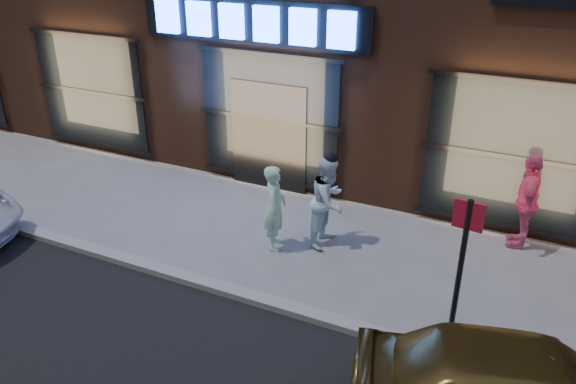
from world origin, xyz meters
name	(u,v)px	position (x,y,z in m)	size (l,w,h in m)	color
ground	(165,275)	(0.00, 0.00, 0.00)	(90.00, 90.00, 0.00)	slate
curb	(165,272)	(0.00, 0.00, 0.06)	(60.00, 0.25, 0.12)	gray
man_bowtie	(275,208)	(1.29, 1.64, 0.81)	(0.59, 0.39, 1.62)	#C2FFE5
man_cap	(329,201)	(2.10, 2.20, 0.86)	(0.84, 0.65, 1.73)	white
passerby	(527,201)	(5.35, 3.66, 0.90)	(1.06, 0.44, 1.81)	#D25683
sign_post	(461,266)	(4.74, 0.10, 1.46)	(0.38, 0.08, 2.41)	#262628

